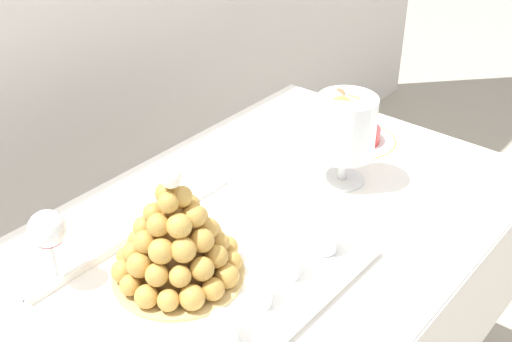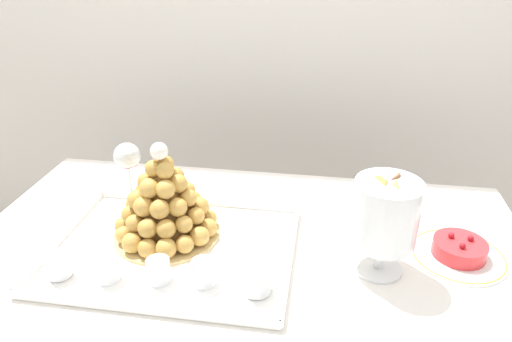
% 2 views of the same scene
% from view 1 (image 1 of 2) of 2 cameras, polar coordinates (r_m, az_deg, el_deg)
% --- Properties ---
extents(buffet_table, '(1.34, 0.81, 0.77)m').
position_cam_1_polar(buffet_table, '(1.44, -0.26, -9.39)').
color(buffet_table, brown).
rests_on(buffet_table, ground_plane).
extents(serving_tray, '(0.55, 0.42, 0.02)m').
position_cam_1_polar(serving_tray, '(1.25, -3.99, -9.50)').
color(serving_tray, white).
rests_on(serving_tray, buffet_table).
extents(croquembouche, '(0.25, 0.25, 0.24)m').
position_cam_1_polar(croquembouche, '(1.21, -7.04, -5.90)').
color(croquembouche, tan).
rests_on(croquembouche, serving_tray).
extents(dessert_cup_mid_left, '(0.05, 0.05, 0.05)m').
position_cam_1_polar(dessert_cup_mid_left, '(1.12, -2.82, -13.79)').
color(dessert_cup_mid_left, silver).
rests_on(dessert_cup_mid_left, serving_tray).
extents(dessert_cup_centre, '(0.05, 0.05, 0.05)m').
position_cam_1_polar(dessert_cup_centre, '(1.18, 0.22, -10.69)').
color(dessert_cup_centre, silver).
rests_on(dessert_cup_centre, serving_tray).
extents(dessert_cup_mid_right, '(0.05, 0.05, 0.05)m').
position_cam_1_polar(dessert_cup_mid_right, '(1.24, 2.76, -8.23)').
color(dessert_cup_mid_right, silver).
rests_on(dessert_cup_mid_right, serving_tray).
extents(dessert_cup_right, '(0.06, 0.06, 0.06)m').
position_cam_1_polar(dessert_cup_right, '(1.31, 5.93, -5.82)').
color(dessert_cup_right, silver).
rests_on(dessert_cup_right, serving_tray).
extents(macaron_goblet, '(0.14, 0.14, 0.23)m').
position_cam_1_polar(macaron_goblet, '(1.48, 7.89, 3.83)').
color(macaron_goblet, white).
rests_on(macaron_goblet, buffet_table).
extents(fruit_tart_plate, '(0.21, 0.21, 0.05)m').
position_cam_1_polar(fruit_tart_plate, '(1.72, 8.87, 2.99)').
color(fruit_tart_plate, white).
rests_on(fruit_tart_plate, buffet_table).
extents(wine_glass, '(0.07, 0.07, 0.17)m').
position_cam_1_polar(wine_glass, '(1.23, -17.81, -5.11)').
color(wine_glass, silver).
rests_on(wine_glass, buffet_table).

